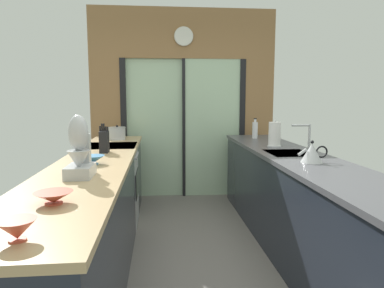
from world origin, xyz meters
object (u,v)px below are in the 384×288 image
(oven_range, at_px, (111,186))
(mixing_bowl_mid, at_px, (54,197))
(paper_towel_roll, at_px, (275,135))
(mixing_bowl_far, at_px, (93,160))
(soap_bottle, at_px, (255,130))
(mixing_bowl_near, at_px, (17,229))
(stand_mixer, at_px, (80,153))
(kettle, at_px, (312,153))
(stock_pot, at_px, (117,133))
(knife_block, at_px, (104,141))

(oven_range, relative_size, mixing_bowl_mid, 4.77)
(oven_range, bearing_deg, paper_towel_roll, -8.39)
(mixing_bowl_far, bearing_deg, soap_bottle, 42.73)
(mixing_bowl_near, bearing_deg, soap_bottle, 60.68)
(stand_mixer, xyz_separation_m, kettle, (1.78, 0.37, -0.08))
(mixing_bowl_mid, distance_m, stock_pot, 2.74)
(mixing_bowl_far, height_order, paper_towel_roll, paper_towel_roll)
(mixing_bowl_near, xyz_separation_m, kettle, (1.78, 1.44, 0.04))
(mixing_bowl_near, bearing_deg, mixing_bowl_mid, 90.00)
(soap_bottle, bearing_deg, stand_mixer, -130.34)
(mixing_bowl_far, xyz_separation_m, paper_towel_roll, (1.78, 0.86, 0.09))
(oven_range, height_order, knife_block, knife_block)
(mixing_bowl_near, relative_size, kettle, 0.58)
(knife_block, relative_size, kettle, 1.11)
(kettle, bearing_deg, knife_block, 158.53)
(stock_pot, distance_m, kettle, 2.51)
(soap_bottle, distance_m, paper_towel_roll, 0.79)
(stand_mixer, bearing_deg, mixing_bowl_far, 90.00)
(kettle, bearing_deg, stock_pot, 135.26)
(mixing_bowl_mid, height_order, mixing_bowl_far, mixing_bowl_far)
(mixing_bowl_near, distance_m, mixing_bowl_mid, 0.46)
(kettle, bearing_deg, mixing_bowl_near, -141.07)
(mixing_bowl_mid, bearing_deg, mixing_bowl_near, -90.00)
(mixing_bowl_far, xyz_separation_m, stock_pot, (0.00, 1.68, 0.04))
(stand_mixer, relative_size, stock_pot, 1.97)
(knife_block, height_order, stand_mixer, stand_mixer)
(mixing_bowl_far, bearing_deg, knife_block, 90.01)
(oven_range, xyz_separation_m, paper_towel_roll, (1.80, -0.27, 0.60))
(mixing_bowl_far, relative_size, stand_mixer, 0.45)
(knife_block, bearing_deg, paper_towel_roll, 7.82)
(knife_block, bearing_deg, mixing_bowl_mid, -90.00)
(mixing_bowl_mid, bearing_deg, kettle, 28.79)
(mixing_bowl_far, distance_m, stock_pot, 1.68)
(mixing_bowl_far, height_order, stock_pot, stock_pot)
(knife_block, bearing_deg, soap_bottle, 30.05)
(oven_range, xyz_separation_m, mixing_bowl_near, (0.02, -2.65, 0.51))
(mixing_bowl_near, xyz_separation_m, knife_block, (-0.00, 2.14, 0.06))
(mixing_bowl_mid, xyz_separation_m, kettle, (1.78, 0.98, 0.05))
(mixing_bowl_near, xyz_separation_m, soap_bottle, (1.78, 3.17, 0.07))
(mixing_bowl_mid, bearing_deg, oven_range, 90.48)
(kettle, xyz_separation_m, paper_towel_roll, (-0.00, 0.95, 0.05))
(mixing_bowl_near, bearing_deg, oven_range, 90.40)
(oven_range, bearing_deg, mixing_bowl_far, -89.06)
(oven_range, height_order, stand_mixer, stand_mixer)
(oven_range, distance_m, mixing_bowl_mid, 2.25)
(mixing_bowl_near, distance_m, mixing_bowl_far, 1.53)
(oven_range, height_order, paper_towel_roll, paper_towel_roll)
(mixing_bowl_far, relative_size, paper_towel_roll, 0.64)
(mixing_bowl_mid, relative_size, stand_mixer, 0.46)
(stand_mixer, distance_m, kettle, 1.82)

